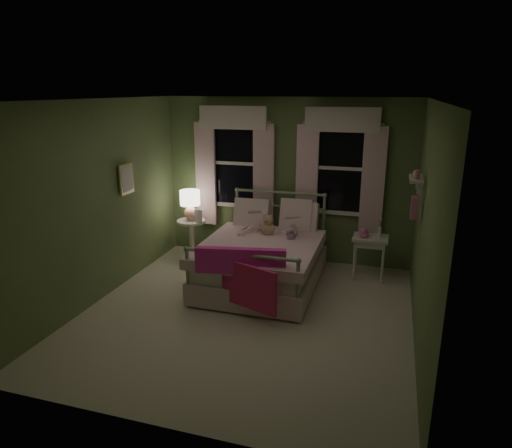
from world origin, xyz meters
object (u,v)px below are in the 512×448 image
(child_left, at_px, (253,211))
(nightstand_right, at_px, (370,243))
(child_right, at_px, (289,217))
(teddy_bear, at_px, (268,226))
(bed, at_px, (263,259))
(nightstand_left, at_px, (192,234))
(table_lamp, at_px, (190,202))

(child_left, xyz_separation_m, nightstand_right, (1.72, 0.21, -0.41))
(child_right, relative_size, nightstand_right, 1.05)
(child_right, bearing_deg, teddy_bear, 14.81)
(bed, bearing_deg, child_right, 57.61)
(nightstand_left, distance_m, table_lamp, 0.54)
(bed, xyz_separation_m, table_lamp, (-1.43, 0.68, 0.58))
(child_right, relative_size, table_lamp, 1.38)
(child_left, bearing_deg, child_right, -164.17)
(nightstand_left, height_order, nightstand_right, same)
(table_lamp, xyz_separation_m, nightstand_right, (2.86, -0.04, -0.40))
(nightstand_left, relative_size, nightstand_right, 1.02)
(bed, relative_size, table_lamp, 4.18)
(child_left, xyz_separation_m, table_lamp, (-1.14, 0.25, -0.01))
(child_left, bearing_deg, nightstand_right, -157.11)
(bed, bearing_deg, child_left, 123.42)
(nightstand_right, bearing_deg, child_left, -172.94)
(nightstand_right, bearing_deg, bed, -155.81)
(child_left, xyz_separation_m, teddy_bear, (0.28, -0.16, -0.17))
(bed, distance_m, child_right, 0.74)
(table_lamp, distance_m, nightstand_right, 2.89)
(nightstand_right, bearing_deg, child_right, -169.61)
(child_right, bearing_deg, bed, 42.92)
(child_left, height_order, table_lamp, child_left)
(teddy_bear, relative_size, nightstand_right, 0.50)
(teddy_bear, distance_m, nightstand_left, 1.52)
(child_left, height_order, nightstand_left, child_left)
(child_left, distance_m, nightstand_left, 1.29)
(child_right, relative_size, teddy_bear, 2.09)
(child_left, bearing_deg, nightstand_left, 3.39)
(nightstand_left, bearing_deg, child_right, -8.42)
(bed, height_order, nightstand_right, bed)
(bed, height_order, child_right, child_right)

